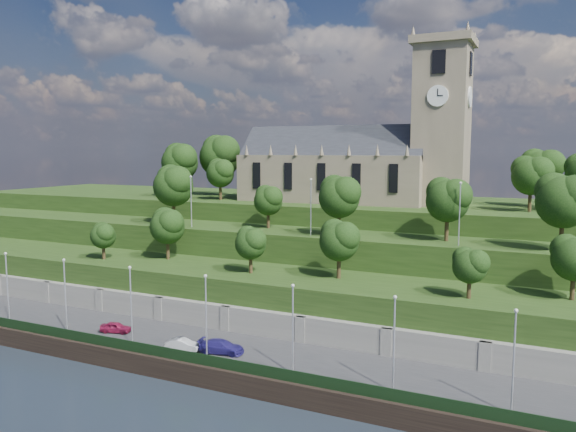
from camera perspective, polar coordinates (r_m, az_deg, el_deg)
The scene contains 17 objects.
ground at distance 59.56m, azimuth -7.91°, elevation -16.96°, with size 320.00×320.00×0.00m, color #1B212B.
promenade at distance 63.91m, azimuth -4.90°, elevation -14.27°, with size 160.00×12.00×2.00m, color #2D2D30.
quay_wall at distance 59.09m, azimuth -7.95°, elevation -16.00°, with size 160.00×0.50×2.20m, color black.
fence at distance 59.04m, azimuth -7.62°, elevation -14.45°, with size 160.00×0.10×1.20m, color black.
retaining_wall at distance 68.33m, azimuth -2.37°, elevation -11.50°, with size 160.00×2.10×5.00m.
embankment_lower at distance 73.06m, azimuth -0.17°, elevation -9.05°, with size 160.00×12.00×8.00m, color #1F3612.
embankment_upper at distance 82.36m, azimuth 3.11°, elevation -5.82°, with size 160.00×10.00×12.00m, color #1F3612.
hilltop at distance 101.52m, azimuth 7.56°, elevation -2.62°, with size 160.00×32.00×15.00m, color #1F3612.
church at distance 96.14m, azimuth 7.43°, elevation 5.86°, with size 38.60×12.35×27.60m.
trees_lower at distance 70.97m, azimuth 1.45°, elevation -2.39°, with size 65.85×8.39×7.58m.
trees_upper at distance 78.08m, azimuth 5.86°, elevation 2.36°, with size 63.21×8.30×9.57m.
trees_hilltop at distance 98.14m, azimuth 2.93°, elevation 5.49°, with size 75.08×15.53×11.87m.
lamp_posts_promenade at distance 60.13m, azimuth -8.33°, elevation -9.49°, with size 60.36×0.36×9.04m.
lamp_posts_upper at distance 77.96m, azimuth 2.34°, elevation 1.37°, with size 40.36×0.36×7.99m.
car_left at distance 71.90m, azimuth -17.10°, elevation -10.76°, with size 1.49×3.71×1.27m, color maroon.
car_middle at distance 64.18m, azimuth -10.63°, elevation -12.72°, with size 1.33×3.83×1.26m, color #AFB0B4.
car_right at distance 62.68m, azimuth -6.79°, elevation -13.04°, with size 2.03×4.99×1.45m, color navy.
Camera 1 is at (29.99, -45.60, 23.85)m, focal length 35.00 mm.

